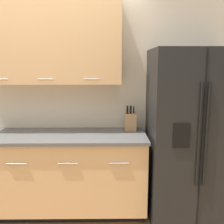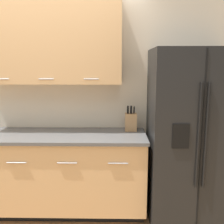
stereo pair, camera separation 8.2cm
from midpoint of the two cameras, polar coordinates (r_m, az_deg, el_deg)
The scene contains 4 objects.
wall_back at distance 3.21m, azimuth -15.67°, elevation 6.27°, with size 10.00×0.39×2.60m.
counter_unit at distance 3.13m, azimuth -14.04°, elevation -12.76°, with size 2.15×0.64×0.92m.
refrigerator at distance 2.98m, azimuth 15.94°, elevation -4.83°, with size 0.89×0.74×1.84m.
knife_block at distance 3.04m, azimuth 3.26°, elevation -2.06°, with size 0.13×0.10×0.30m.
Camera 1 is at (0.83, -2.06, 1.67)m, focal length 42.00 mm.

